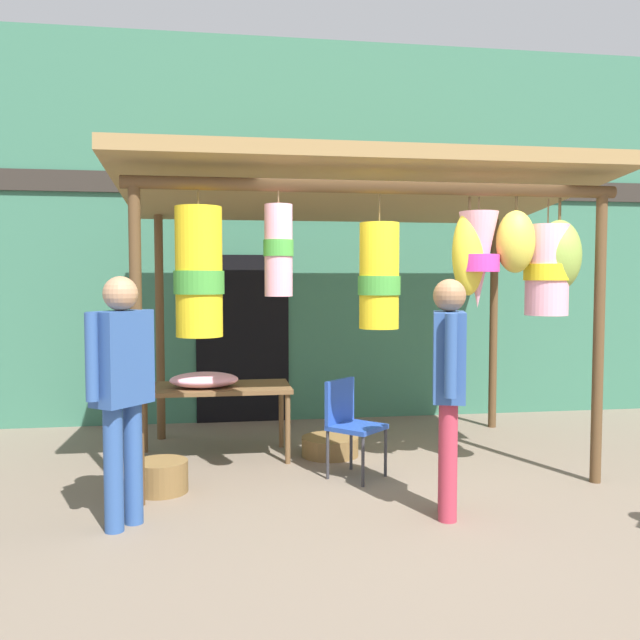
# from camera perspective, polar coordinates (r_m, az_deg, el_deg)

# --- Properties ---
(ground_plane) EXTENTS (30.00, 30.00, 0.00)m
(ground_plane) POSITION_cam_1_polar(r_m,az_deg,el_deg) (5.90, 7.16, -13.43)
(ground_plane) COLOR #756656
(shop_facade) EXTENTS (12.93, 0.29, 4.56)m
(shop_facade) POSITION_cam_1_polar(r_m,az_deg,el_deg) (8.37, 1.95, 7.35)
(shop_facade) COLOR #387056
(shop_facade) RESTS_ON ground_plane
(market_stall_canopy) EXTENTS (4.24, 2.65, 2.73)m
(market_stall_canopy) POSITION_cam_1_polar(r_m,az_deg,el_deg) (6.12, 4.24, 8.80)
(market_stall_canopy) COLOR brown
(market_stall_canopy) RESTS_ON ground_plane
(display_table) EXTENTS (1.45, 0.73, 0.69)m
(display_table) POSITION_cam_1_polar(r_m,az_deg,el_deg) (6.55, -8.96, -6.10)
(display_table) COLOR brown
(display_table) RESTS_ON ground_plane
(flower_heap_on_table) EXTENTS (0.64, 0.45, 0.14)m
(flower_heap_on_table) POSITION_cam_1_polar(r_m,az_deg,el_deg) (6.44, -9.66, -5.01)
(flower_heap_on_table) COLOR pink
(flower_heap_on_table) RESTS_ON display_table
(folding_chair) EXTENTS (0.57, 0.57, 0.84)m
(folding_chair) POSITION_cam_1_polar(r_m,az_deg,el_deg) (5.90, 2.51, -8.36)
(folding_chair) COLOR #2347A8
(folding_chair) RESTS_ON ground_plane
(wicker_basket_by_table) EXTENTS (0.43, 0.43, 0.25)m
(wicker_basket_by_table) POSITION_cam_1_polar(r_m,az_deg,el_deg) (5.71, -13.28, -12.75)
(wicker_basket_by_table) COLOR brown
(wicker_basket_by_table) RESTS_ON ground_plane
(wicker_basket_spare) EXTENTS (0.55, 0.55, 0.18)m
(wicker_basket_spare) POSITION_cam_1_polar(r_m,az_deg,el_deg) (6.65, 0.85, -10.63)
(wicker_basket_spare) COLOR brown
(wicker_basket_spare) RESTS_ON ground_plane
(customer_foreground) EXTENTS (0.42, 0.48, 1.73)m
(customer_foreground) POSITION_cam_1_polar(r_m,az_deg,el_deg) (4.81, -16.40, -4.84)
(customer_foreground) COLOR #2D5193
(customer_foreground) RESTS_ON ground_plane
(shopper_by_bananas) EXTENTS (0.33, 0.57, 1.71)m
(shopper_by_bananas) POSITION_cam_1_polar(r_m,az_deg,el_deg) (4.91, 10.82, -4.74)
(shopper_by_bananas) COLOR #B23347
(shopper_by_bananas) RESTS_ON ground_plane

